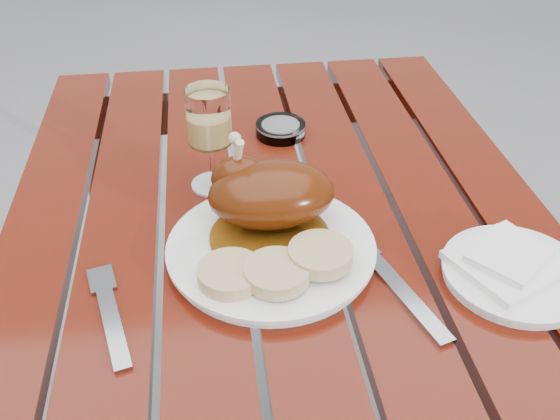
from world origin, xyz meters
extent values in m
cube|color=#63190B|center=(0.00, 0.00, 0.38)|extent=(0.80, 1.20, 0.75)
cylinder|color=white|center=(-0.02, -0.04, 0.76)|extent=(0.37, 0.37, 0.02)
cylinder|color=#5E350A|center=(-0.02, -0.02, 0.77)|extent=(0.16, 0.16, 0.00)
ellipsoid|color=#591D06|center=(-0.02, 0.01, 0.82)|extent=(0.17, 0.12, 0.09)
ellipsoid|color=#591D06|center=(-0.06, 0.03, 0.83)|extent=(0.08, 0.06, 0.07)
cylinder|color=#C6B28C|center=(-0.06, 0.04, 0.85)|extent=(0.02, 0.04, 0.09)
cylinder|color=tan|center=(-0.08, -0.10, 0.78)|extent=(0.08, 0.08, 0.02)
cylinder|color=tan|center=(-0.02, -0.11, 0.78)|extent=(0.08, 0.08, 0.02)
cylinder|color=tan|center=(0.03, -0.09, 0.79)|extent=(0.08, 0.08, 0.02)
cylinder|color=#F6D370|center=(-0.09, 0.14, 0.83)|extent=(0.08, 0.08, 0.16)
cylinder|color=white|center=(0.28, -0.13, 0.76)|extent=(0.20, 0.20, 0.02)
cube|color=white|center=(0.27, -0.12, 0.77)|extent=(0.16, 0.16, 0.01)
cylinder|color=#B2B7BC|center=(0.03, 0.29, 0.76)|extent=(0.11, 0.11, 0.02)
cube|color=gray|center=(-0.23, -0.14, 0.75)|extent=(0.06, 0.17, 0.01)
cube|color=gray|center=(0.13, -0.12, 0.75)|extent=(0.09, 0.23, 0.01)
camera|label=1|loc=(-0.10, -0.68, 1.30)|focal=40.00mm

